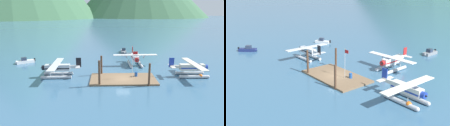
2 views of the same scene
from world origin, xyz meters
TOP-DOWN VIEW (x-y plane):
  - ground_plane at (0.00, 0.00)m, footprint 1200.00×1200.00m
  - dock_platform at (0.00, 0.00)m, footprint 12.38×6.96m
  - piling_near_left at (-4.39, -3.13)m, footprint 0.39×0.39m
  - piling_near_right at (4.25, -3.44)m, footprint 0.37×0.37m
  - piling_far_left at (-4.19, 3.27)m, footprint 0.39×0.39m
  - flagpole at (1.96, 0.56)m, footprint 0.95×0.10m
  - fuel_drum at (2.62, 1.21)m, footprint 0.62×0.62m
  - mooring_buoy at (15.19, 0.64)m, footprint 0.84×0.84m
  - seaplane_white_bow_right at (3.66, 10.80)m, footprint 10.43×7.98m
  - seaplane_silver_port_fwd at (-12.86, 2.15)m, footprint 7.98×10.45m
  - seaplane_cream_stbd_fwd at (13.88, 1.81)m, footprint 7.98×10.41m
  - boat_white_open_west at (-23.83, 13.65)m, footprint 4.36×3.48m
  - boat_grey_open_north at (2.19, 26.56)m, footprint 1.56×4.89m
  - boat_navy_open_sw at (-27.93, -6.07)m, footprint 3.93×4.12m

SIDE VIEW (x-z plane):
  - ground_plane at x=0.00m, z-range 0.00..0.00m
  - dock_platform at x=0.00m, z-range 0.00..0.30m
  - mooring_buoy at x=15.19m, z-range 0.00..0.84m
  - boat_white_open_west at x=-23.83m, z-range -0.26..1.24m
  - boat_grey_open_north at x=2.19m, z-range -0.26..1.24m
  - boat_navy_open_sw at x=-27.93m, z-range -0.26..1.24m
  - fuel_drum at x=2.62m, z-range 0.30..1.18m
  - seaplane_white_bow_right at x=3.66m, z-range -0.34..3.50m
  - seaplane_silver_port_fwd at x=-12.86m, z-range -0.34..3.50m
  - seaplane_cream_stbd_fwd at x=13.88m, z-range -0.34..3.50m
  - piling_far_left at x=-4.19m, z-range 0.00..4.02m
  - piling_near_right at x=4.25m, z-range 0.00..4.08m
  - piling_near_left at x=-4.39m, z-range 0.00..4.56m
  - flagpole at x=1.96m, z-range 0.99..6.24m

